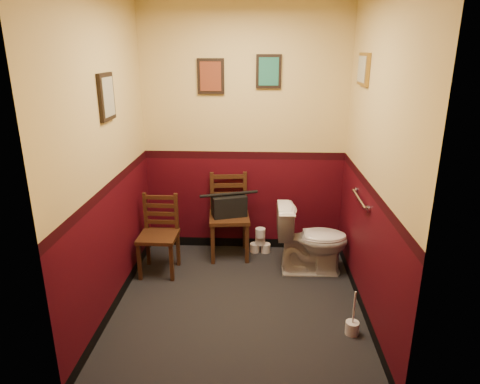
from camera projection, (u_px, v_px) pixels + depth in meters
The scene contains 16 objects.
floor at pixel (239, 304), 3.92m from camera, with size 2.20×2.40×0.00m, color black.
wall_back at pixel (244, 134), 4.63m from camera, with size 2.20×2.70×0.00m, color #3C060F.
wall_front at pixel (227, 215), 2.35m from camera, with size 2.20×2.70×0.00m, color #3C060F.
wall_left at pixel (106, 160), 3.54m from camera, with size 2.40×2.70×0.00m, color #3C060F.
wall_right at pixel (375, 163), 3.44m from camera, with size 2.40×2.70×0.00m, color #3C060F.
grab_bar at pixel (360, 199), 3.80m from camera, with size 0.05×0.56×0.06m.
framed_print_back_a at pixel (211, 76), 4.43m from camera, with size 0.28×0.04×0.36m.
framed_print_back_b at pixel (269, 71), 4.39m from camera, with size 0.26×0.04×0.34m.
framed_print_left at pixel (107, 97), 3.47m from camera, with size 0.04×0.30×0.38m.
framed_print_right at pixel (363, 69), 3.78m from camera, with size 0.04×0.34×0.28m.
toilet at pixel (312, 240), 4.39m from camera, with size 0.41×0.73×0.72m, color white.
toilet_brush at pixel (352, 327), 3.49m from camera, with size 0.11×0.11×0.40m.
chair_left at pixel (159, 235), 4.38m from camera, with size 0.39×0.39×0.82m.
chair_right at pixel (229, 216), 4.74m from camera, with size 0.47×0.47×0.92m.
handbag at pixel (229, 206), 4.65m from camera, with size 0.40×0.29×0.27m.
tp_stack at pixel (260, 242), 4.87m from camera, with size 0.23×0.14×0.30m.
Camera 1 is at (0.18, -3.38, 2.22)m, focal length 32.00 mm.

